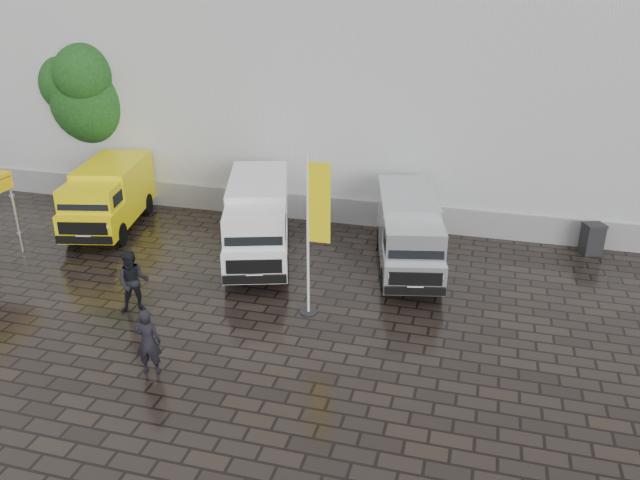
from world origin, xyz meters
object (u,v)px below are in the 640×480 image
object	(u,v)px
flagpole	(314,230)
wheelie_bin	(592,238)
person_front	(148,342)
van_yellow	(109,198)
van_silver	(408,234)
van_white	(258,222)
person_tent	(133,282)

from	to	relation	value
flagpole	wheelie_bin	bearing A→B (deg)	38.95
person_front	van_yellow	bearing A→B (deg)	-63.60
van_yellow	wheelie_bin	bearing A→B (deg)	-5.42
van_yellow	flagpole	world-z (taller)	flagpole
van_silver	flagpole	size ratio (longest dim) A/B	1.16
van_silver	van_white	bearing A→B (deg)	172.62
van_silver	wheelie_bin	xyz separation A→B (m)	(6.03, 2.81, -0.63)
van_silver	van_yellow	bearing A→B (deg)	164.82
van_silver	flagpole	xyz separation A→B (m)	(-2.12, -3.77, 1.41)
van_silver	wheelie_bin	size ratio (longest dim) A/B	4.98
van_yellow	van_white	world-z (taller)	van_white
van_white	flagpole	world-z (taller)	flagpole
van_yellow	flagpole	distance (m)	10.30
van_yellow	person_front	world-z (taller)	van_yellow
flagpole	person_tent	world-z (taller)	flagpole
van_silver	person_tent	distance (m)	8.69
van_yellow	van_silver	size ratio (longest dim) A/B	0.95
person_tent	person_front	bearing A→B (deg)	-78.34
van_white	wheelie_bin	size ratio (longest dim) A/B	5.39
van_silver	person_front	xyz separation A→B (m)	(-5.19, -7.57, -0.31)
wheelie_bin	person_front	xyz separation A→B (m)	(-11.23, -10.39, 0.32)
van_silver	person_tent	size ratio (longest dim) A/B	2.91
van_white	person_tent	xyz separation A→B (m)	(-2.09, -4.53, -0.34)
person_front	person_tent	bearing A→B (deg)	-64.36
van_white	flagpole	distance (m)	4.60
flagpole	wheelie_bin	world-z (taller)	flagpole
van_white	van_silver	world-z (taller)	van_white
wheelie_bin	person_tent	distance (m)	15.29
flagpole	person_front	size ratio (longest dim) A/B	2.70
van_silver	person_front	distance (m)	9.19
flagpole	person_tent	xyz separation A→B (m)	(-5.00, -1.22, -1.65)
van_white	van_silver	xyz separation A→B (m)	(5.02, 0.45, -0.10)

